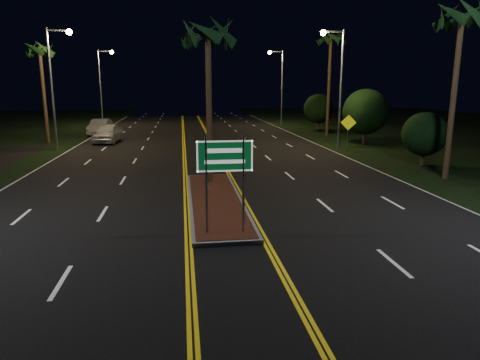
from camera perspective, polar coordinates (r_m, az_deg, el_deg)
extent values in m
plane|color=black|center=(11.74, -0.55, -12.17)|extent=(120.00, 120.00, 0.00)
cube|color=gray|center=(18.29, -3.28, -2.81)|extent=(2.25, 10.25, 0.15)
cube|color=#592819|center=(18.26, -3.29, -2.55)|extent=(2.00, 10.00, 0.02)
cylinder|color=gray|center=(13.77, -4.49, -0.76)|extent=(0.08, 0.08, 3.20)
cylinder|color=gray|center=(13.89, 0.45, -0.61)|extent=(0.08, 0.08, 3.20)
cube|color=#07471E|center=(13.63, -2.04, 3.21)|extent=(1.80, 0.04, 1.00)
cube|color=white|center=(13.61, -2.03, 3.19)|extent=(1.80, 0.01, 1.00)
cylinder|color=gray|center=(35.92, -23.78, 10.85)|extent=(0.18, 0.18, 9.00)
cube|color=gray|center=(35.93, -23.13, 17.88)|extent=(1.60, 0.12, 0.12)
sphere|color=#FFCA72|center=(35.73, -21.82, 17.86)|extent=(0.44, 0.44, 0.44)
cylinder|color=gray|center=(55.44, -18.12, 11.52)|extent=(0.18, 0.18, 9.00)
cube|color=gray|center=(55.44, -17.59, 16.06)|extent=(1.60, 0.12, 0.12)
sphere|color=#FFCA72|center=(55.32, -16.74, 16.02)|extent=(0.44, 0.44, 0.44)
cylinder|color=gray|center=(34.84, 13.29, 11.54)|extent=(0.18, 0.18, 9.00)
cube|color=gray|center=(34.79, 12.37, 18.77)|extent=(1.60, 0.12, 0.12)
sphere|color=#FFCA72|center=(34.52, 11.04, 18.71)|extent=(0.44, 0.44, 0.44)
cylinder|color=gray|center=(54.01, 5.62, 12.05)|extent=(0.18, 0.18, 9.00)
cube|color=gray|center=(53.98, 4.86, 16.69)|extent=(1.60, 0.12, 0.12)
sphere|color=#FFCA72|center=(53.81, 3.99, 16.61)|extent=(0.44, 0.44, 0.44)
cylinder|color=#382819|center=(21.16, -4.16, 9.37)|extent=(0.28, 0.28, 7.50)
cylinder|color=#382819|center=(40.27, -24.66, 10.13)|extent=(0.28, 0.28, 8.00)
cylinder|color=#382819|center=(24.80, 26.58, 9.72)|extent=(0.28, 0.28, 8.50)
cylinder|color=#382819|center=(42.97, 11.75, 12.08)|extent=(0.28, 0.28, 9.50)
cylinder|color=#382819|center=(29.05, 23.12, 2.70)|extent=(0.24, 0.24, 0.90)
sphere|color=black|center=(28.86, 23.38, 5.63)|extent=(2.70, 2.70, 2.70)
cylinder|color=#382819|center=(38.07, 16.17, 5.60)|extent=(0.24, 0.24, 1.26)
sphere|color=black|center=(37.89, 16.37, 8.75)|extent=(3.78, 3.78, 3.78)
cylinder|color=#382819|center=(49.17, 10.33, 7.24)|extent=(0.24, 0.24, 1.08)
sphere|color=black|center=(49.05, 10.41, 9.34)|extent=(3.24, 3.24, 3.24)
imported|color=silver|center=(39.24, -17.21, 6.15)|extent=(2.95, 5.74, 1.84)
imported|color=#ADB0B7|center=(45.61, -18.13, 6.90)|extent=(2.65, 5.59, 1.82)
cylinder|color=gray|center=(33.38, 14.16, 5.77)|extent=(0.07, 0.07, 2.39)
cube|color=yellow|center=(33.27, 14.26, 7.44)|extent=(1.08, 0.46, 1.15)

